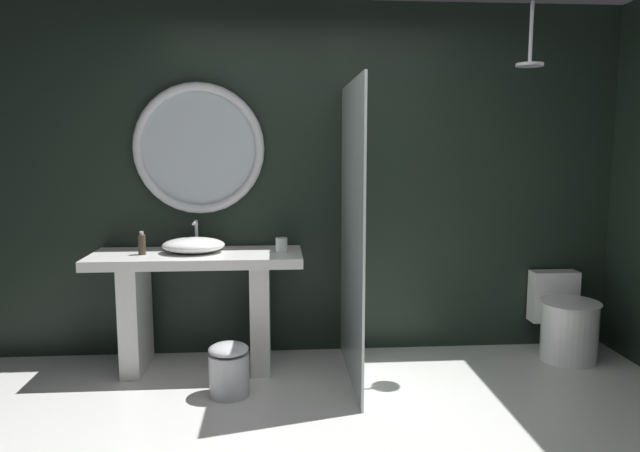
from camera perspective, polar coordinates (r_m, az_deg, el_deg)
back_wall_panel at (r=4.41m, az=-0.66°, el=4.41°), size 4.80×0.10×2.60m
vanity_counter at (r=4.21m, az=-11.79°, el=-6.54°), size 1.45×0.56×0.82m
vessel_sink at (r=4.16m, az=-12.21°, el=-1.82°), size 0.43×0.35×0.21m
tumbler_cup at (r=4.10m, az=-3.77°, el=-1.85°), size 0.08×0.08×0.10m
soap_dispenser at (r=4.17m, az=-16.96°, el=-1.70°), size 0.05×0.05×0.16m
round_wall_mirror at (r=4.34m, az=-11.71°, el=7.40°), size 0.94×0.07×0.94m
shower_glass_panel at (r=3.86m, az=3.12°, el=-0.74°), size 0.02×1.11×1.98m
rain_shower_head at (r=4.25m, az=19.77°, el=15.28°), size 0.18×0.18×0.42m
toilet at (r=4.75m, az=22.81°, el=-8.64°), size 0.42×0.57×0.61m
waste_bin at (r=3.83m, az=-8.86°, el=-13.60°), size 0.25×0.25×0.34m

